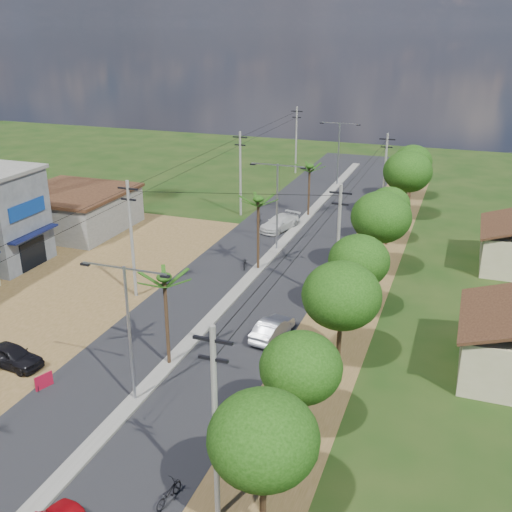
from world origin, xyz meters
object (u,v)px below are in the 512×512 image
Objects in this scene: car_parked_dark at (12,356)px; roadside_sign at (44,381)px; moto_rider_east at (169,494)px; car_white_far at (280,223)px; car_silver_mid at (272,329)px.

car_parked_dark is 3.80× the size of roadside_sign.
car_parked_dark is 2.31× the size of moto_rider_east.
roadside_sign is (-4.00, -31.20, -0.27)m from car_white_far.
moto_rider_east is 1.64× the size of roadside_sign.
car_silver_mid is 22.22m from car_white_far.
roadside_sign reaches higher than moto_rider_east.
roadside_sign is (3.31, -1.32, -0.23)m from car_parked_dark.
car_parked_dark is at bearing 40.61° from car_silver_mid.
roadside_sign is at bearing -79.59° from car_white_far.
car_silver_mid reaches higher than moto_rider_east.
moto_rider_east is at bearing 99.82° from car_silver_mid.
car_white_far reaches higher than roadside_sign.
car_white_far reaches higher than car_silver_mid.
car_parked_dark is at bearing 177.98° from roadside_sign.
car_white_far reaches higher than car_parked_dark.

